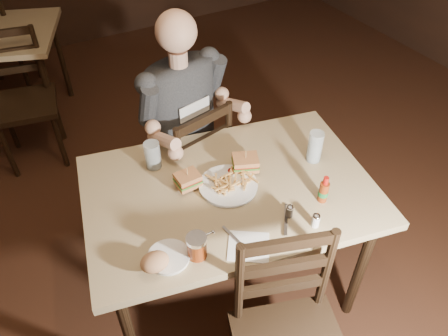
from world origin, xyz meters
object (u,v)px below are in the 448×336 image
bg_table (1,43)px  bg_chair_near (24,104)px  diner (186,100)px  glass_right (315,147)px  hot_sauce (324,189)px  chair_far (185,165)px  dinner_plate (228,186)px  glass_left (153,155)px  side_plate (169,258)px  syrup_dispenser (197,246)px  main_table (229,199)px

bg_table → bg_chair_near: size_ratio=1.11×
diner → glass_right: 0.69m
glass_right → hot_sauce: size_ratio=1.18×
bg_chair_near → glass_right: bearing=-46.0°
chair_far → hot_sauce: size_ratio=6.73×
dinner_plate → glass_left: glass_left is taller
hot_sauce → side_plate: (-0.71, 0.04, -0.06)m
diner → hot_sauce: diner is taller
bg_table → glass_right: glass_right is taller
chair_far → diner: 0.47m
bg_chair_near → dinner_plate: bg_chair_near is taller
dinner_plate → hot_sauce: hot_sauce is taller
bg_table → glass_right: bearing=-63.2°
chair_far → syrup_dispenser: (-0.32, -0.83, 0.37)m
diner → bg_table: bearing=100.3°
main_table → chair_far: (0.03, 0.57, -0.24)m
syrup_dispenser → main_table: bearing=53.3°
chair_far → main_table: bearing=74.3°
dinner_plate → syrup_dispenser: 0.39m
main_table → hot_sauce: hot_sauce is taller
bg_table → dinner_plate: size_ratio=3.98×
glass_left → chair_far: bearing=45.0°
hot_sauce → side_plate: size_ratio=0.84×
chair_far → glass_right: 0.83m
glass_left → side_plate: bearing=-106.3°
main_table → bg_table: bearing=107.1°
syrup_dispenser → side_plate: syrup_dispenser is taller
chair_far → syrup_dispenser: bearing=56.2°
dinner_plate → syrup_dispenser: syrup_dispenser is taller
bg_table → bg_chair_near: (0.00, -0.55, -0.22)m
glass_right → syrup_dispenser: 0.78m
hot_sauce → chair_far: bearing=109.0°
hot_sauce → side_plate: bearing=177.0°
syrup_dispenser → diner: bearing=78.4°
glass_left → bg_chair_near: bearing=107.9°
diner → hot_sauce: (0.28, -0.79, -0.08)m
syrup_dispenser → bg_table: bearing=110.2°
chair_far → syrup_dispenser: chair_far is taller
glass_left → hot_sauce: size_ratio=1.01×
chair_far → bg_chair_near: 1.31m
diner → glass_left: (-0.28, -0.22, -0.08)m
chair_far → diner: (0.01, -0.05, 0.47)m
main_table → glass_right: bearing=-3.2°
side_plate → dinner_plate: bearing=30.4°
glass_left → syrup_dispenser: glass_left is taller
main_table → syrup_dispenser: bearing=-137.9°
bg_chair_near → glass_right: glass_right is taller
bg_table → side_plate: 2.46m
main_table → side_plate: 0.46m
chair_far → dinner_plate: 0.65m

